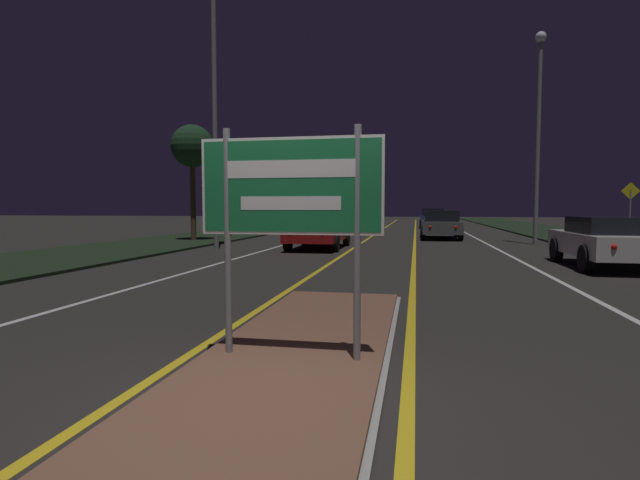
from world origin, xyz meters
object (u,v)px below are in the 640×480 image
at_px(streetlight_right_near, 538,118).
at_px(car_receding_1, 441,224).
at_px(warning_sign, 630,209).
at_px(car_approaching_1, 354,220).
at_px(highway_sign, 291,197).
at_px(car_receding_2, 433,218).
at_px(car_approaching_2, 340,216).
at_px(streetlight_left_near, 214,55).
at_px(car_receding_0, 609,240).
at_px(car_approaching_0, 319,228).

height_order(streetlight_right_near, car_receding_1, streetlight_right_near).
distance_m(streetlight_right_near, car_receding_1, 6.73).
relative_size(streetlight_right_near, warning_sign, 3.73).
height_order(streetlight_right_near, car_approaching_1, streetlight_right_near).
height_order(highway_sign, car_approaching_1, highway_sign).
distance_m(car_receding_2, car_approaching_2, 12.28).
relative_size(car_receding_1, warning_sign, 2.00).
relative_size(streetlight_left_near, streetlight_right_near, 1.27).
bearing_deg(streetlight_right_near, warning_sign, -54.06).
xyz_separation_m(highway_sign, car_receding_1, (2.40, 20.92, -0.93)).
bearing_deg(car_receding_0, car_approaching_0, 151.18).
relative_size(streetlight_left_near, car_receding_1, 2.37).
bearing_deg(car_approaching_2, highway_sign, -82.02).
distance_m(streetlight_right_near, warning_sign, 5.49).
xyz_separation_m(streetlight_left_near, streetlight_right_near, (12.28, 4.77, -1.88)).
xyz_separation_m(car_receding_0, car_approaching_1, (-8.88, 18.29, 0.05)).
relative_size(highway_sign, car_receding_2, 0.49).
relative_size(streetlight_left_near, car_approaching_0, 2.44).
height_order(highway_sign, car_approaching_2, highway_sign).
distance_m(highway_sign, car_approaching_1, 27.76).
bearing_deg(car_approaching_1, streetlight_right_near, -48.26).
bearing_deg(car_receding_0, car_approaching_2, 109.78).
distance_m(car_receding_0, car_receding_2, 25.07).
distance_m(streetlight_right_near, car_receding_2, 17.51).
height_order(car_receding_1, car_receding_2, car_receding_2).
bearing_deg(warning_sign, car_receding_0, -115.45).
height_order(car_receding_0, car_approaching_2, car_approaching_2).
bearing_deg(car_receding_0, car_receding_1, 107.63).
bearing_deg(warning_sign, car_approaching_0, -178.20).
height_order(highway_sign, car_approaching_0, highway_sign).
xyz_separation_m(car_receding_1, car_approaching_2, (-8.44, 22.11, 0.01)).
distance_m(highway_sign, car_receding_0, 11.17).
bearing_deg(car_approaching_2, car_receding_2, -46.51).
distance_m(car_receding_2, warning_sign, 20.68).
bearing_deg(car_approaching_1, car_approaching_2, 101.89).
bearing_deg(car_approaching_2, car_receding_0, -70.22).
relative_size(highway_sign, car_receding_1, 0.48).
bearing_deg(car_receding_1, streetlight_left_near, -136.58).
distance_m(streetlight_left_near, car_receding_1, 13.39).
distance_m(highway_sign, streetlight_left_near, 15.24).
bearing_deg(car_approaching_0, car_receding_0, -28.82).
distance_m(car_receding_0, warning_sign, 5.64).
height_order(car_receding_2, car_approaching_1, car_receding_2).
distance_m(streetlight_left_near, car_receding_2, 23.80).
relative_size(car_approaching_1, warning_sign, 1.75).
bearing_deg(car_receding_2, car_receding_0, -81.58).
relative_size(streetlight_left_near, car_approaching_1, 2.71).
height_order(highway_sign, car_receding_2, highway_sign).
bearing_deg(streetlight_left_near, car_approaching_1, 77.20).
distance_m(car_receding_2, car_approaching_1, 8.34).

